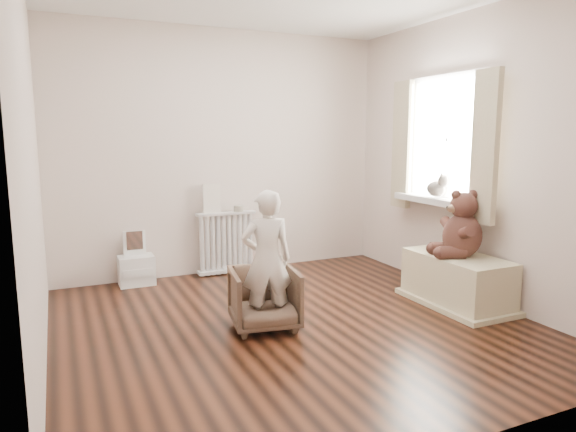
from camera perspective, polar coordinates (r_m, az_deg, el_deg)
name	(u,v)px	position (r m, az deg, el deg)	size (l,w,h in m)	color
floor	(294,324)	(4.20, 0.70, -11.89)	(3.60, 3.60, 0.01)	black
back_wall	(223,153)	(5.60, -7.19, 6.94)	(3.60, 0.02, 2.60)	beige
front_wall	(467,180)	(2.42, 19.22, 3.85)	(3.60, 0.02, 2.60)	beige
left_wall	(31,167)	(3.55, -26.65, 4.89)	(0.02, 3.60, 2.60)	beige
right_wall	(474,157)	(4.97, 20.00, 6.21)	(0.02, 3.60, 2.60)	beige
window	(449,140)	(5.15, 17.42, 8.09)	(0.03, 0.90, 1.10)	white
window_sill	(438,201)	(5.13, 16.36, 1.64)	(0.22, 1.10, 0.06)	silver
curtain_left	(485,148)	(4.67, 21.06, 7.11)	(0.06, 0.26, 1.30)	#C5B993
curtain_right	(402,145)	(5.53, 12.56, 7.70)	(0.06, 0.26, 1.30)	#C5B993
radiator	(226,238)	(5.59, -6.86, -2.47)	(0.64, 0.12, 0.68)	silver
paper_doll	(212,198)	(5.48, -8.47, 1.94)	(0.19, 0.02, 0.31)	beige
tin_a	(238,208)	(5.58, -5.53, 0.84)	(0.10, 0.10, 0.06)	#A59E8C
toy_vanity	(136,258)	(5.38, -16.55, -4.48)	(0.34, 0.25, 0.54)	silver
armchair	(264,298)	(4.05, -2.63, -9.13)	(0.50, 0.52, 0.47)	brown
child	(267,260)	(3.92, -2.39, -4.88)	(0.39, 0.26, 1.07)	white
toy_bench	(457,283)	(4.83, 18.26, -7.03)	(0.50, 0.95, 0.45)	beige
teddy_bear	(463,231)	(4.72, 18.82, -1.57)	(0.47, 0.36, 0.57)	#391E17
plush_cat	(437,187)	(5.12, 16.22, 3.10)	(0.17, 0.27, 0.23)	slate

